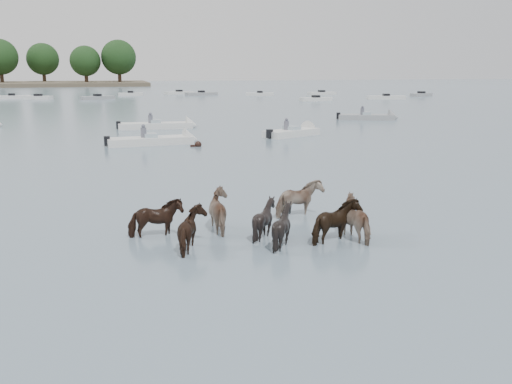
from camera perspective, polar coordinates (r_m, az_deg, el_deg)
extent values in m
plane|color=slate|center=(15.40, -8.62, -5.49)|extent=(400.00, 400.00, 0.00)
imported|color=black|center=(16.08, -10.45, -2.98)|extent=(1.61, 0.83, 1.32)
imported|color=gray|center=(16.58, -3.40, -2.15)|extent=(1.68, 1.77, 1.40)
imported|color=black|center=(15.81, 0.88, -3.08)|extent=(1.34, 1.23, 1.29)
imported|color=gray|center=(18.04, 4.51, -0.96)|extent=(1.79, 1.23, 1.39)
imported|color=black|center=(14.85, -6.47, -4.19)|extent=(1.28, 1.44, 1.31)
imported|color=black|center=(15.06, 2.80, -3.85)|extent=(1.44, 1.35, 1.32)
imported|color=black|center=(15.54, 8.33, -3.37)|extent=(1.77, 1.41, 1.36)
imported|color=#8F7361|center=(16.04, 10.84, -2.91)|extent=(1.72, 1.78, 1.39)
sphere|color=black|center=(34.50, -6.07, 4.96)|extent=(0.44, 0.44, 0.44)
cube|color=black|center=(34.48, -6.48, 4.77)|extent=(0.50, 0.22, 0.18)
cube|color=silver|center=(35.81, -10.98, 5.21)|extent=(5.51, 2.06, 0.55)
cone|color=silver|center=(36.33, -6.77, 5.46)|extent=(1.03, 1.67, 1.60)
cube|color=#99ADB7|center=(35.77, -11.01, 5.77)|extent=(0.89, 1.18, 0.35)
cube|color=black|center=(35.47, -15.31, 5.16)|extent=(0.38, 0.38, 0.60)
cylinder|color=#595966|center=(35.72, -11.67, 6.05)|extent=(0.36, 0.36, 0.70)
sphere|color=#595966|center=(35.67, -11.70, 6.77)|extent=(0.24, 0.24, 0.24)
cube|color=silver|center=(45.32, -10.43, 6.79)|extent=(5.95, 1.93, 0.55)
cone|color=silver|center=(45.49, -6.72, 6.93)|extent=(0.99, 1.65, 1.60)
cube|color=#99ADB7|center=(45.29, -10.45, 7.23)|extent=(0.86, 1.16, 0.35)
cube|color=black|center=(45.33, -14.17, 6.80)|extent=(0.37, 0.37, 0.60)
cylinder|color=#595966|center=(45.24, -10.97, 7.46)|extent=(0.36, 0.36, 0.70)
sphere|color=#595966|center=(45.20, -11.00, 8.02)|extent=(0.24, 0.24, 0.24)
cube|color=silver|center=(39.67, 3.73, 6.14)|extent=(4.66, 3.47, 0.55)
cone|color=silver|center=(41.29, 5.86, 6.36)|extent=(1.54, 1.83, 1.60)
cube|color=#99ADB7|center=(39.63, 3.74, 6.64)|extent=(1.23, 1.36, 0.35)
cube|color=black|center=(38.09, 1.43, 6.11)|extent=(0.47, 0.47, 0.60)
cylinder|color=#595966|center=(39.48, 3.19, 6.92)|extent=(0.36, 0.36, 0.70)
sphere|color=#595966|center=(39.44, 3.20, 7.57)|extent=(0.24, 0.24, 0.24)
cube|color=gray|center=(53.59, 11.41, 7.65)|extent=(5.48, 3.18, 0.55)
cone|color=gray|center=(54.01, 14.19, 7.55)|extent=(1.36, 1.80, 1.60)
cube|color=#99ADB7|center=(53.56, 11.43, 8.02)|extent=(1.11, 1.32, 0.35)
cube|color=black|center=(53.28, 8.60, 7.89)|extent=(0.44, 0.44, 0.60)
cylinder|color=#595966|center=(53.37, 11.05, 8.24)|extent=(0.36, 0.36, 0.70)
sphere|color=#595966|center=(53.33, 11.07, 8.72)|extent=(0.24, 0.24, 0.24)
cube|color=silver|center=(96.86, -24.15, 9.01)|extent=(5.79, 2.17, 0.60)
cube|color=black|center=(96.84, -24.17, 9.24)|extent=(1.11, 1.11, 0.50)
cube|color=silver|center=(93.59, -21.79, 9.12)|extent=(4.51, 2.99, 0.60)
cube|color=black|center=(93.57, -21.81, 9.35)|extent=(1.30, 1.30, 0.50)
cube|color=gray|center=(90.22, -16.22, 9.41)|extent=(5.35, 3.35, 0.60)
cube|color=black|center=(90.20, -16.23, 9.66)|extent=(1.30, 1.30, 0.50)
cube|color=silver|center=(100.88, -12.96, 9.90)|extent=(4.31, 1.74, 0.60)
cube|color=black|center=(100.86, -12.97, 10.12)|extent=(1.06, 1.06, 0.50)
cube|color=silver|center=(104.55, -8.03, 10.19)|extent=(5.71, 3.35, 0.60)
cube|color=black|center=(104.53, -8.04, 10.40)|extent=(1.29, 1.29, 0.50)
cube|color=gray|center=(100.50, -5.72, 10.15)|extent=(6.05, 2.88, 0.60)
cube|color=black|center=(100.48, -5.73, 10.37)|extent=(1.21, 1.21, 0.50)
cube|color=silver|center=(98.40, 0.41, 10.16)|extent=(5.16, 2.79, 0.60)
cube|color=black|center=(98.38, 0.41, 10.38)|extent=(1.23, 1.23, 0.50)
cube|color=silver|center=(83.15, 6.27, 9.59)|extent=(5.01, 2.06, 0.60)
cube|color=black|center=(83.13, 6.27, 9.85)|extent=(1.11, 1.11, 0.50)
cube|color=silver|center=(102.13, 6.87, 10.16)|extent=(5.58, 2.19, 0.60)
cube|color=black|center=(102.11, 6.87, 10.38)|extent=(1.12, 1.12, 0.50)
cube|color=silver|center=(89.95, 13.43, 9.56)|extent=(6.09, 2.94, 0.60)
cube|color=black|center=(89.93, 13.44, 9.80)|extent=(1.22, 1.22, 0.50)
cube|color=gray|center=(100.86, 16.88, 9.68)|extent=(4.66, 3.00, 0.60)
cube|color=black|center=(100.85, 16.90, 9.90)|extent=(1.29, 1.29, 0.50)
cylinder|color=#382619|center=(167.61, -25.02, 10.75)|extent=(1.00, 1.00, 4.31)
sphere|color=black|center=(167.61, -25.20, 12.66)|extent=(9.58, 9.58, 9.58)
cylinder|color=#382619|center=(173.32, -21.24, 11.06)|extent=(1.00, 1.00, 4.07)
sphere|color=black|center=(173.31, -21.39, 12.81)|extent=(9.04, 9.04, 9.04)
cylinder|color=#382619|center=(161.40, -17.30, 11.22)|extent=(1.00, 1.00, 3.72)
sphere|color=black|center=(161.38, -17.41, 12.94)|extent=(8.27, 8.27, 8.27)
cylinder|color=#382619|center=(161.79, -14.05, 11.51)|extent=(1.00, 1.00, 4.31)
sphere|color=black|center=(161.80, -14.16, 13.50)|extent=(9.57, 9.57, 9.57)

